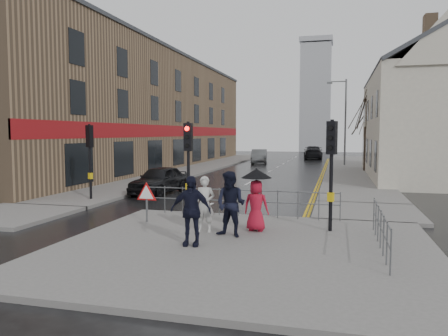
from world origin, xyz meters
The scene contains 25 objects.
ground centered at (0.00, 0.00, 0.00)m, with size 120.00×120.00×0.00m, color black.
near_pavement centered at (3.00, -3.50, 0.07)m, with size 10.00×9.00×0.14m, color #605E5B.
left_pavement centered at (-6.50, 23.00, 0.07)m, with size 4.00×44.00×0.14m, color #605E5B.
right_pavement centered at (6.50, 25.00, 0.07)m, with size 4.00×40.00×0.14m, color #605E5B.
pavement_bridge_right centered at (6.50, 3.00, 0.07)m, with size 4.00×4.20×0.14m, color #605E5B.
pavement_stub_left centered at (-6.50, -1.00, 0.07)m, with size 4.00×4.20×0.14m, color #605E5B.
building_left_terrace centered at (-12.00, 22.00, 5.00)m, with size 8.00×42.00×10.00m, color #82664B.
building_right_cream centered at (12.00, 18.00, 4.78)m, with size 9.00×16.40×10.10m.
church_tower centered at (1.50, 62.00, 9.00)m, with size 5.00×5.00×18.00m, color #9A9CA2.
traffic_signal_near_left centered at (0.20, 0.20, 2.46)m, with size 0.28×0.27×3.40m.
traffic_signal_near_right centered at (5.20, -1.00, 2.46)m, with size 0.34×0.33×3.40m.
traffic_signal_far_left centered at (-5.50, 3.00, 2.46)m, with size 0.34×0.33×3.40m.
guard_railing_front centered at (1.95, 0.60, 0.86)m, with size 7.14×0.04×1.00m.
guard_railing_side centered at (6.50, -2.75, 0.84)m, with size 0.04×4.54×1.00m.
warning_sign centered at (-0.80, -1.21, 1.04)m, with size 0.80×0.07×1.35m.
street_lamp centered at (5.82, 28.00, 4.71)m, with size 1.83×0.25×8.00m.
tree_near centered at (7.50, 22.00, 5.14)m, with size 2.40×2.40×6.58m.
tree_far centered at (8.00, 30.00, 4.42)m, with size 2.40×2.40×5.64m.
pedestrian_a centered at (1.51, -2.07, 0.99)m, with size 0.62×0.41×1.69m, color #B5B6B1.
pedestrian_b centered at (2.43, -2.49, 1.09)m, with size 0.92×0.72×1.90m, color black.
pedestrian_with_umbrella centered at (3.00, -1.57, 1.22)m, with size 0.96×0.96×1.91m.
pedestrian_d centered at (1.63, -3.71, 1.08)m, with size 1.10×0.46×1.87m, color black.
car_parked centered at (-3.56, 6.36, 0.72)m, with size 1.69×4.20×1.43m, color black.
car_mid centered at (-2.51, 29.98, 0.73)m, with size 1.54×4.40×1.45m, color #515457.
car_far centered at (2.45, 39.35, 0.78)m, with size 2.19×5.39×1.57m, color black.
Camera 1 is at (5.39, -14.57, 3.13)m, focal length 35.00 mm.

